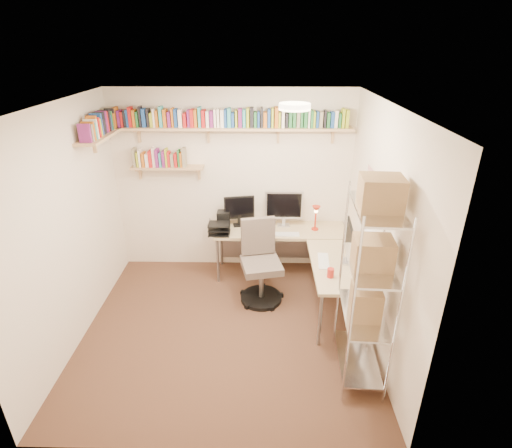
% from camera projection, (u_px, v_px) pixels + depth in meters
% --- Properties ---
extents(ground, '(3.20, 3.20, 0.00)m').
position_uv_depth(ground, '(227.00, 328.00, 4.60)').
color(ground, '#4B2E20').
rests_on(ground, ground).
extents(room_shell, '(3.24, 3.04, 2.52)m').
position_uv_depth(room_shell, '(222.00, 204.00, 3.95)').
color(room_shell, '#F3DDC5').
rests_on(room_shell, ground).
extents(wall_shelves, '(3.12, 1.09, 0.80)m').
position_uv_depth(wall_shelves, '(195.00, 129.00, 4.93)').
color(wall_shelves, tan).
rests_on(wall_shelves, ground).
extents(corner_desk, '(1.84, 1.79, 1.19)m').
position_uv_depth(corner_desk, '(284.00, 238.00, 5.20)').
color(corner_desk, beige).
rests_on(corner_desk, ground).
extents(office_chair, '(0.56, 0.57, 1.05)m').
position_uv_depth(office_chair, '(260.00, 267.00, 4.99)').
color(office_chair, black).
rests_on(office_chair, ground).
extents(wire_rack, '(0.45, 0.83, 2.05)m').
position_uv_depth(wire_rack, '(371.00, 260.00, 3.48)').
color(wire_rack, silver).
rests_on(wire_rack, ground).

